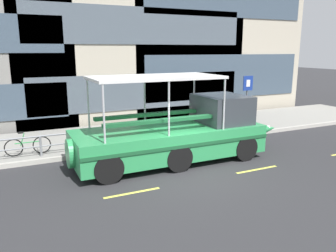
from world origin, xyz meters
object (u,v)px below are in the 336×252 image
at_px(parking_sign, 247,93).
at_px(duck_tour_boat, 181,133).
at_px(pedestrian_near_bow, 214,113).
at_px(leaned_bicycle, 28,146).

height_order(parking_sign, duck_tour_boat, duck_tour_boat).
distance_m(parking_sign, pedestrian_near_bow, 2.25).
distance_m(parking_sign, duck_tour_boat, 6.19).
bearing_deg(parking_sign, duck_tour_boat, -152.08).
bearing_deg(pedestrian_near_bow, parking_sign, 0.16).
height_order(leaned_bicycle, pedestrian_near_bow, pedestrian_near_bow).
bearing_deg(pedestrian_near_bow, leaned_bicycle, -178.49).
distance_m(leaned_bicycle, pedestrian_near_bow, 8.87).
bearing_deg(parking_sign, leaned_bicycle, -178.75).
bearing_deg(leaned_bicycle, parking_sign, 1.25).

